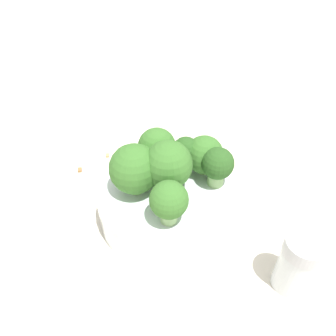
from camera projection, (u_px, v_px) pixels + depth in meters
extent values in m
plane|color=beige|center=(168.00, 215.00, 0.42)|extent=(3.00, 3.00, 0.00)
cylinder|color=silver|center=(168.00, 202.00, 0.40)|extent=(0.17, 0.17, 0.05)
cylinder|color=#8EB770|center=(157.00, 162.00, 0.40)|extent=(0.02, 0.02, 0.03)
sphere|color=#386B28|center=(157.00, 147.00, 0.38)|extent=(0.05, 0.05, 0.05)
cylinder|color=#7A9E5B|center=(136.00, 183.00, 0.38)|extent=(0.02, 0.02, 0.02)
sphere|color=#386B28|center=(135.00, 169.00, 0.37)|extent=(0.06, 0.06, 0.06)
cylinder|color=#84AD66|center=(169.00, 179.00, 0.38)|extent=(0.02, 0.02, 0.03)
sphere|color=#386B28|center=(169.00, 163.00, 0.36)|extent=(0.06, 0.06, 0.06)
cylinder|color=#8EB770|center=(169.00, 212.00, 0.34)|extent=(0.02, 0.02, 0.02)
sphere|color=#386B28|center=(169.00, 200.00, 0.33)|extent=(0.04, 0.04, 0.04)
cylinder|color=#8EB770|center=(216.00, 176.00, 0.39)|extent=(0.03, 0.03, 0.03)
sphere|color=#28511E|center=(218.00, 163.00, 0.37)|extent=(0.04, 0.04, 0.04)
cylinder|color=#8EB770|center=(203.00, 166.00, 0.40)|extent=(0.02, 0.02, 0.02)
sphere|color=#386B28|center=(204.00, 155.00, 0.39)|extent=(0.05, 0.05, 0.05)
cylinder|color=#8EB770|center=(185.00, 162.00, 0.40)|extent=(0.02, 0.02, 0.03)
sphere|color=#28511E|center=(186.00, 150.00, 0.39)|extent=(0.03, 0.03, 0.03)
cylinder|color=silver|center=(295.00, 268.00, 0.33)|extent=(0.04, 0.04, 0.06)
cylinder|color=#B7B7BC|center=(304.00, 247.00, 0.31)|extent=(0.04, 0.04, 0.02)
cube|color=tan|center=(107.00, 155.00, 0.50)|extent=(0.01, 0.01, 0.01)
cube|color=olive|center=(80.00, 169.00, 0.48)|extent=(0.01, 0.01, 0.01)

